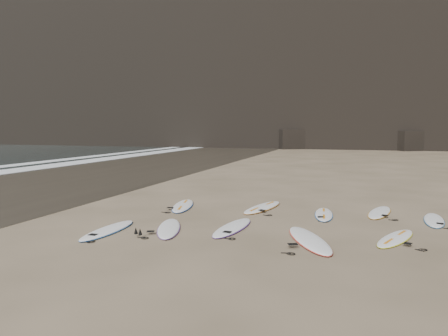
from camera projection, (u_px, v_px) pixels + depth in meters
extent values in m
plane|color=#897559|center=(259.00, 232.00, 11.76)|extent=(240.00, 240.00, 0.00)
cube|color=#383026|center=(76.00, 176.00, 25.08)|extent=(12.00, 200.00, 0.01)
cube|color=black|center=(416.00, 9.00, 64.02)|extent=(170.00, 32.00, 40.00)
cube|color=black|center=(407.00, 141.00, 52.12)|extent=(4.23, 4.46, 2.33)
cube|color=black|center=(290.00, 139.00, 56.21)|extent=(4.49, 4.76, 2.49)
ellipsoid|color=white|center=(108.00, 230.00, 11.83)|extent=(0.61, 2.50, 0.09)
ellipsoid|color=white|center=(169.00, 228.00, 12.06)|extent=(1.39, 2.50, 0.09)
ellipsoid|color=white|center=(233.00, 227.00, 12.14)|extent=(0.80, 2.57, 0.09)
ellipsoid|color=white|center=(309.00, 239.00, 10.81)|extent=(1.70, 2.82, 0.10)
ellipsoid|color=white|center=(395.00, 238.00, 10.98)|extent=(1.31, 2.29, 0.08)
ellipsoid|color=white|center=(183.00, 205.00, 15.47)|extent=(1.22, 2.68, 0.09)
ellipsoid|color=white|center=(263.00, 207.00, 15.15)|extent=(1.17, 2.78, 0.10)
ellipsoid|color=white|center=(324.00, 214.00, 13.98)|extent=(0.72, 2.28, 0.08)
ellipsoid|color=white|center=(380.00, 212.00, 14.28)|extent=(1.04, 2.47, 0.09)
ellipsoid|color=white|center=(434.00, 220.00, 13.10)|extent=(0.76, 2.29, 0.08)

